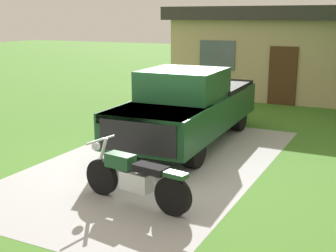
% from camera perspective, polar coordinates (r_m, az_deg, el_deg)
% --- Properties ---
extents(ground_plane, '(80.00, 80.00, 0.00)m').
position_cam_1_polar(ground_plane, '(9.95, -1.45, -4.67)').
color(ground_plane, '#497F2B').
extents(driveway_pad, '(4.53, 8.05, 0.01)m').
position_cam_1_polar(driveway_pad, '(9.95, -1.45, -4.65)').
color(driveway_pad, '#ABABAB').
rests_on(driveway_pad, ground).
extents(motorcycle, '(2.20, 0.72, 1.09)m').
position_cam_1_polar(motorcycle, '(7.71, -4.25, -6.54)').
color(motorcycle, black).
rests_on(motorcycle, ground).
extents(pickup_truck, '(2.24, 5.70, 1.90)m').
position_cam_1_polar(pickup_truck, '(11.42, 2.77, 2.66)').
color(pickup_truck, black).
rests_on(pickup_truck, ground).
extents(neighbor_house, '(9.60, 5.60, 3.50)m').
position_cam_1_polar(neighbor_house, '(19.21, 16.08, 9.15)').
color(neighbor_house, tan).
rests_on(neighbor_house, ground).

